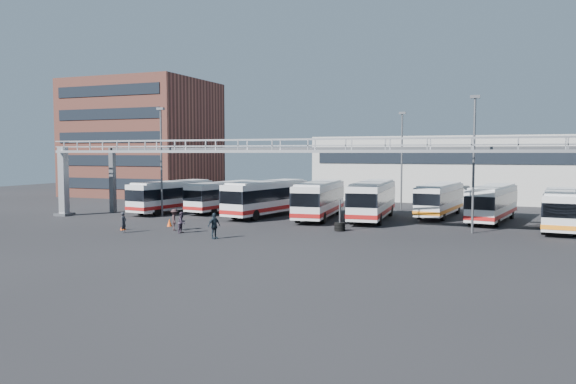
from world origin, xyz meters
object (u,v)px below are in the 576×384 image
at_px(bus_1, 172,195).
at_px(bus_5, 373,199).
at_px(light_pole_left, 161,156).
at_px(bus_3, 267,197).
at_px(bus_8, 560,208).
at_px(pedestrian_d, 214,226).
at_px(light_pole_back, 402,155).
at_px(bus_6, 440,198).
at_px(tire_stack, 340,226).
at_px(pedestrian_a, 124,222).
at_px(bus_2, 224,195).
at_px(bus_4, 319,198).
at_px(cone_left, 123,225).
at_px(cone_right, 169,222).
at_px(pedestrian_b, 182,222).
at_px(pedestrian_c, 175,220).
at_px(bus_7, 492,202).
at_px(light_pole_mid, 474,156).

distance_m(bus_1, bus_5, 20.31).
distance_m(light_pole_left, bus_1, 5.29).
xyz_separation_m(bus_3, bus_8, (24.92, -0.15, -0.15)).
bearing_deg(pedestrian_d, light_pole_back, 0.64).
bearing_deg(bus_6, tire_stack, -108.63).
relative_size(bus_1, pedestrian_a, 6.82).
xyz_separation_m(bus_2, bus_4, (10.87, -2.16, 0.17)).
distance_m(bus_4, bus_6, 11.54).
bearing_deg(bus_6, pedestrian_d, -116.87).
relative_size(cone_left, cone_right, 1.12).
bearing_deg(pedestrian_b, bus_2, 14.81).
distance_m(light_pole_left, pedestrian_d, 16.27).
bearing_deg(pedestrian_c, bus_3, -48.46).
relative_size(bus_1, bus_4, 0.94).
height_order(bus_1, bus_8, bus_1).
distance_m(light_pole_back, bus_7, 12.30).
relative_size(bus_1, tire_stack, 4.42).
distance_m(pedestrian_a, pedestrian_b, 4.42).
height_order(light_pole_left, pedestrian_c, light_pole_left).
bearing_deg(light_pole_left, pedestrian_c, -50.42).
height_order(bus_8, pedestrian_b, bus_8).
bearing_deg(light_pole_mid, pedestrian_a, -158.96).
height_order(light_pole_left, bus_7, light_pole_left).
height_order(bus_6, cone_right, bus_6).
bearing_deg(cone_left, bus_1, 106.69).
bearing_deg(pedestrian_d, bus_7, -25.75).
distance_m(bus_5, pedestrian_d, 16.79).
bearing_deg(pedestrian_b, pedestrian_c, 51.07).
bearing_deg(bus_3, light_pole_back, 54.59).
height_order(light_pole_back, tire_stack, light_pole_back).
bearing_deg(bus_7, light_pole_left, -157.34).
distance_m(bus_1, bus_3, 10.36).
bearing_deg(pedestrian_a, cone_left, 33.11).
relative_size(light_pole_left, light_pole_mid, 1.00).
bearing_deg(light_pole_mid, bus_7, 81.50).
bearing_deg(light_pole_mid, tire_stack, -165.29).
xyz_separation_m(bus_4, pedestrian_d, (-3.03, -14.04, -0.94)).
bearing_deg(light_pole_mid, bus_6, 108.97).
relative_size(bus_1, bus_6, 1.02).
relative_size(bus_6, bus_8, 1.01).
height_order(bus_6, bus_7, bus_7).
bearing_deg(bus_8, light_pole_left, -169.90).
xyz_separation_m(bus_8, pedestrian_a, (-30.54, -13.71, -0.93)).
xyz_separation_m(light_pole_mid, tire_stack, (-9.52, -2.50, -5.32)).
xyz_separation_m(bus_1, bus_5, (20.28, 1.04, 0.15)).
relative_size(light_pole_left, bus_5, 0.89).
bearing_deg(bus_5, bus_8, -7.80).
bearing_deg(bus_8, cone_left, -153.86).
height_order(bus_2, pedestrian_a, bus_2).
xyz_separation_m(light_pole_mid, light_pole_back, (-8.00, 15.00, 0.00)).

